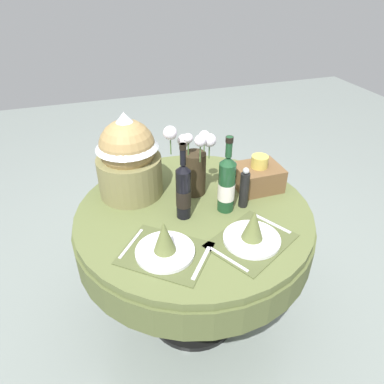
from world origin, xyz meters
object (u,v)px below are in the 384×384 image
(wine_bottle_left, at_px, (227,184))
(gift_tub_back_left, at_px, (128,153))
(place_setting_right, at_px, (252,233))
(woven_basket_side_right, at_px, (258,176))
(pepper_mill, at_px, (244,189))
(flower_vase, at_px, (194,163))
(place_setting_left, at_px, (165,245))
(wine_bottle_centre, at_px, (183,191))
(dining_table, at_px, (194,230))

(wine_bottle_left, bearing_deg, gift_tub_back_left, 144.19)
(place_setting_right, height_order, woven_basket_side_right, woven_basket_side_right)
(wine_bottle_left, bearing_deg, woven_basket_side_right, 28.38)
(pepper_mill, bearing_deg, gift_tub_back_left, 149.54)
(flower_vase, distance_m, pepper_mill, 0.27)
(place_setting_right, relative_size, pepper_mill, 2.03)
(place_setting_right, xyz_separation_m, woven_basket_side_right, (0.21, 0.37, 0.02))
(place_setting_left, bearing_deg, wine_bottle_centre, 56.10)
(flower_vase, bearing_deg, place_setting_right, -75.16)
(pepper_mill, bearing_deg, place_setting_right, -106.92)
(place_setting_left, distance_m, woven_basket_side_right, 0.66)
(wine_bottle_centre, distance_m, pepper_mill, 0.30)
(dining_table, bearing_deg, pepper_mill, -11.29)
(dining_table, xyz_separation_m, woven_basket_side_right, (0.37, 0.08, 0.20))
(flower_vase, xyz_separation_m, wine_bottle_centre, (-0.10, -0.17, -0.03))
(place_setting_right, relative_size, wine_bottle_centre, 1.15)
(dining_table, relative_size, wine_bottle_left, 3.05)
(gift_tub_back_left, distance_m, woven_basket_side_right, 0.66)
(pepper_mill, height_order, gift_tub_back_left, gift_tub_back_left)
(wine_bottle_left, distance_m, wine_bottle_centre, 0.20)
(wine_bottle_left, relative_size, wine_bottle_centre, 1.02)
(wine_bottle_left, height_order, pepper_mill, wine_bottle_left)
(pepper_mill, bearing_deg, flower_vase, 135.80)
(place_setting_right, bearing_deg, place_setting_left, 173.57)
(flower_vase, bearing_deg, wine_bottle_centre, -121.23)
(dining_table, height_order, place_setting_right, place_setting_right)
(place_setting_right, bearing_deg, flower_vase, 104.84)
(pepper_mill, xyz_separation_m, woven_basket_side_right, (0.14, 0.12, -0.03))
(flower_vase, bearing_deg, gift_tub_back_left, 161.08)
(wine_bottle_left, relative_size, pepper_mill, 1.78)
(woven_basket_side_right, bearing_deg, flower_vase, 169.85)
(dining_table, height_order, pepper_mill, pepper_mill)
(dining_table, bearing_deg, woven_basket_side_right, 11.96)
(place_setting_left, relative_size, flower_vase, 1.18)
(place_setting_right, bearing_deg, gift_tub_back_left, 127.63)
(place_setting_left, distance_m, flower_vase, 0.48)
(place_setting_left, xyz_separation_m, pepper_mill, (0.44, 0.21, 0.05))
(place_setting_right, bearing_deg, woven_basket_side_right, 60.13)
(place_setting_left, xyz_separation_m, wine_bottle_centre, (0.15, 0.22, 0.09))
(wine_bottle_left, distance_m, woven_basket_side_right, 0.27)
(place_setting_right, relative_size, flower_vase, 1.17)
(gift_tub_back_left, bearing_deg, woven_basket_side_right, -14.40)
(dining_table, distance_m, flower_vase, 0.33)
(wine_bottle_left, height_order, wine_bottle_centre, wine_bottle_left)
(place_setting_left, height_order, wine_bottle_left, wine_bottle_left)
(place_setting_left, height_order, flower_vase, flower_vase)
(dining_table, xyz_separation_m, gift_tub_back_left, (-0.25, 0.24, 0.35))
(dining_table, bearing_deg, gift_tub_back_left, 136.56)
(pepper_mill, bearing_deg, place_setting_left, -154.93)
(wine_bottle_left, relative_size, woven_basket_side_right, 1.66)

